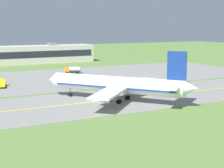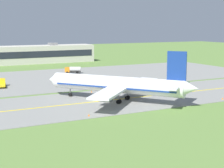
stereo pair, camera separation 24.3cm
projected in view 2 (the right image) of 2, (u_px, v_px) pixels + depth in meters
name	position (u px, v px, depth m)	size (l,w,h in m)	color
ground_plane	(100.00, 102.00, 88.42)	(500.00, 500.00, 0.00)	olive
taxiway_strip	(100.00, 101.00, 88.41)	(240.00, 28.00, 0.10)	gray
apron_pad	(74.00, 77.00, 129.73)	(140.00, 52.00, 0.10)	gray
taxiway_centreline	(100.00, 101.00, 88.40)	(220.00, 0.60, 0.01)	yellow
airplane_lead	(118.00, 85.00, 87.98)	(29.15, 33.61, 12.70)	white
service_truck_fuel	(2.00, 83.00, 109.17)	(3.35, 6.68, 2.59)	yellow
service_truck_catering	(73.00, 70.00, 139.48)	(6.25, 4.67, 2.65)	orange
terminal_building	(27.00, 55.00, 175.59)	(66.57, 11.91, 9.77)	beige
traffic_cone_near_edge	(222.00, 99.00, 90.64)	(0.44, 0.44, 0.60)	orange
traffic_cone_mid_edge	(92.00, 92.00, 100.12)	(0.44, 0.44, 0.60)	orange
traffic_cone_far_edge	(89.00, 115.00, 73.89)	(0.44, 0.44, 0.60)	orange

